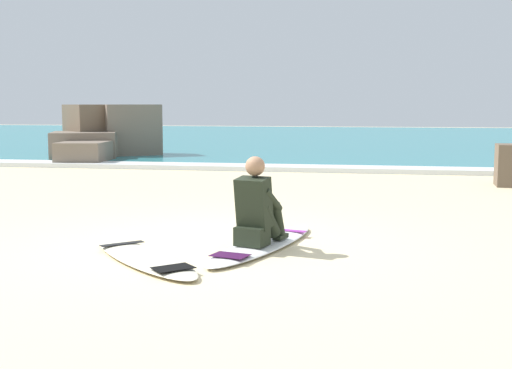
# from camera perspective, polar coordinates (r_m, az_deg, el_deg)

# --- Properties ---
(ground_plane) EXTENTS (80.00, 80.00, 0.00)m
(ground_plane) POSITION_cam_1_polar(r_m,az_deg,el_deg) (7.63, -3.86, -5.10)
(ground_plane) COLOR beige
(sea) EXTENTS (80.00, 28.00, 0.10)m
(sea) POSITION_cam_1_polar(r_m,az_deg,el_deg) (29.68, 6.91, 3.83)
(sea) COLOR teal
(sea) RESTS_ON ground
(breaking_foam) EXTENTS (80.00, 0.90, 0.11)m
(breaking_foam) POSITION_cam_1_polar(r_m,az_deg,el_deg) (16.06, 3.81, 1.38)
(breaking_foam) COLOR white
(breaking_foam) RESTS_ON ground
(surfboard_main) EXTENTS (1.13, 2.52, 0.08)m
(surfboard_main) POSITION_cam_1_polar(r_m,az_deg,el_deg) (7.48, 0.59, -5.05)
(surfboard_main) COLOR white
(surfboard_main) RESTS_ON ground
(surfer_seated) EXTENTS (0.52, 0.77, 0.95)m
(surfer_seated) POSITION_cam_1_polar(r_m,az_deg,el_deg) (7.27, 0.10, -2.19)
(surfer_seated) COLOR black
(surfer_seated) RESTS_ON surfboard_main
(surfboard_spare_near) EXTENTS (1.83, 1.91, 0.08)m
(surfboard_spare_near) POSITION_cam_1_polar(r_m,az_deg,el_deg) (6.93, -9.39, -6.10)
(surfboard_spare_near) COLOR #EFE5C6
(surfboard_spare_near) RESTS_ON ground
(rock_outcrop_distant) EXTENTS (3.00, 3.87, 1.55)m
(rock_outcrop_distant) POSITION_cam_1_polar(r_m,az_deg,el_deg) (19.62, -12.95, 3.77)
(rock_outcrop_distant) COLOR brown
(rock_outcrop_distant) RESTS_ON ground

